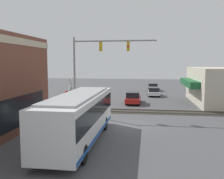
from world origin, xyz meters
The scene contains 9 objects.
ground_plane centered at (0.00, 0.00, 0.00)m, with size 120.00×120.00×0.00m, color #4C4C4F.
city_bus centered at (-4.72, 2.80, 1.75)m, with size 10.60×2.59×3.18m.
traffic_signal_gantry centered at (4.21, 3.53, 5.61)m, with size 0.42×8.23×7.71m.
crossing_signal centered at (3.40, 5.91, 2.30)m, with size 1.41×1.18×3.81m.
rail_track_near centered at (6.00, 0.00, 0.03)m, with size 2.60×60.00×0.15m.
parked_car_red centered at (11.39, 0.20, 0.71)m, with size 4.69×1.82×1.52m.
parked_car_white centered at (19.11, -2.60, 0.64)m, with size 4.29×1.82×1.37m.
parked_car_grey centered at (26.76, -2.60, 0.65)m, with size 4.43×1.82×1.39m.
pedestrian_at_crossing centered at (4.21, 4.87, 0.91)m, with size 0.34×0.34×1.78m.
Camera 1 is at (-20.22, -1.55, 5.17)m, focal length 40.00 mm.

